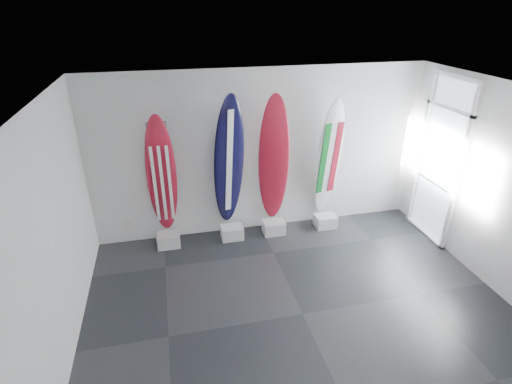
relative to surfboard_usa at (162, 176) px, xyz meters
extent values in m
plane|color=black|center=(1.77, -2.28, -1.33)|extent=(6.00, 6.00, 0.00)
plane|color=white|center=(1.77, -2.28, 1.67)|extent=(6.00, 6.00, 0.00)
plane|color=white|center=(1.77, 0.22, 0.17)|extent=(6.00, 0.00, 6.00)
plane|color=white|center=(-1.23, -2.28, 0.17)|extent=(0.00, 5.00, 5.00)
plane|color=white|center=(4.77, -2.28, 0.17)|extent=(0.00, 5.00, 5.00)
cube|color=silver|center=(0.00, -0.10, -1.21)|extent=(0.40, 0.30, 0.24)
ellipsoid|color=maroon|center=(0.00, 0.00, 0.00)|extent=(0.50, 0.31, 2.18)
cube|color=silver|center=(1.15, -0.10, -1.21)|extent=(0.40, 0.30, 0.24)
ellipsoid|color=black|center=(1.15, 0.00, 0.13)|extent=(0.64, 0.53, 2.45)
cube|color=silver|center=(1.94, -0.10, -1.21)|extent=(0.40, 0.30, 0.24)
ellipsoid|color=maroon|center=(1.94, 0.00, 0.11)|extent=(0.58, 0.34, 2.40)
cube|color=silver|center=(2.98, -0.10, -1.21)|extent=(0.40, 0.30, 0.24)
ellipsoid|color=white|center=(2.98, 0.00, 0.05)|extent=(0.57, 0.44, 2.29)
cube|color=silver|center=(-0.68, 0.20, -0.98)|extent=(0.09, 0.02, 0.13)
camera|label=1|loc=(0.16, -6.32, 2.67)|focal=28.01mm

